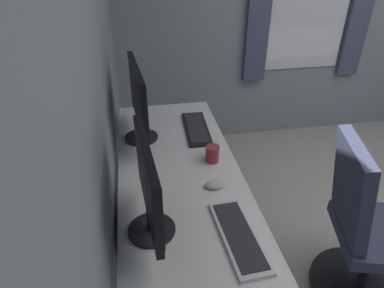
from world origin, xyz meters
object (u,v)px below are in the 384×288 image
mouse_spare (215,184)px  office_chair (365,234)px  keyboard_main (196,128)px  drawer_pedestal (182,256)px  monitor_secondary (139,98)px  keyboard_spare (239,236)px  coffee_mug (212,153)px  monitor_primary (149,185)px

mouse_spare → office_chair: office_chair is taller
mouse_spare → keyboard_main: bearing=-1.4°
drawer_pedestal → office_chair: office_chair is taller
drawer_pedestal → monitor_secondary: bearing=13.8°
monitor_secondary → mouse_spare: 0.68m
drawer_pedestal → mouse_spare: mouse_spare is taller
keyboard_main → office_chair: office_chair is taller
monitor_secondary → keyboard_main: 0.43m
keyboard_main → mouse_spare: mouse_spare is taller
drawer_pedestal → keyboard_main: keyboard_main is taller
keyboard_spare → coffee_mug: bearing=-1.6°
drawer_pedestal → coffee_mug: coffee_mug is taller
keyboard_main → keyboard_spare: bearing=-179.7°
coffee_mug → office_chair: bearing=-119.5°
drawer_pedestal → keyboard_spare: size_ratio=1.63×
keyboard_main → coffee_mug: size_ratio=3.74×
drawer_pedestal → coffee_mug: (0.30, -0.22, 0.43)m
drawer_pedestal → office_chair: size_ratio=0.72×
monitor_primary → mouse_spare: monitor_primary is taller
mouse_spare → coffee_mug: 0.23m
monitor_secondary → coffee_mug: (-0.31, -0.37, -0.22)m
drawer_pedestal → mouse_spare: (0.07, -0.18, 0.40)m
monitor_primary → keyboard_spare: monitor_primary is taller
keyboard_spare → coffee_mug: size_ratio=3.75×
keyboard_main → coffee_mug: (-0.35, -0.02, 0.04)m
office_chair → coffee_mug: bearing=60.5°
coffee_mug → keyboard_spare: bearing=178.4°
monitor_primary → keyboard_main: size_ratio=1.18×
office_chair → drawer_pedestal: bearing=83.0°
monitor_secondary → keyboard_spare: bearing=-158.1°
coffee_mug → monitor_primary: bearing=142.1°
mouse_spare → monitor_primary: bearing=125.9°
monitor_secondary → keyboard_main: bearing=-83.0°
drawer_pedestal → coffee_mug: 0.57m
drawer_pedestal → mouse_spare: size_ratio=6.68×
monitor_primary → coffee_mug: size_ratio=4.41×
monitor_secondary → office_chair: size_ratio=0.56×
monitor_primary → keyboard_spare: size_ratio=1.18×
mouse_spare → coffee_mug: (0.23, -0.04, 0.03)m
monitor_secondary → mouse_spare: monitor_secondary is taller
mouse_spare → office_chair: 0.84m
monitor_secondary → keyboard_spare: 0.98m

